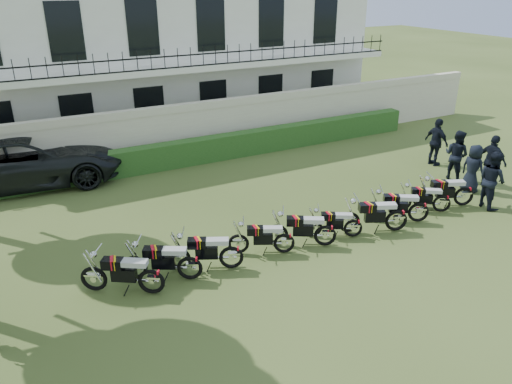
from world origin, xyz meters
The scene contains 20 objects.
ground centered at (0.00, 0.00, 0.00)m, with size 100.00×100.00×0.00m, color #3B4D1E.
perimeter_wall centered at (0.00, 8.00, 1.17)m, with size 30.00×0.35×2.30m.
hedge centered at (1.00, 7.20, 0.50)m, with size 18.00×0.60×1.00m, color #1C4619.
building centered at (0.00, 13.96, 3.71)m, with size 20.40×9.60×7.40m.
motorcycle_0 centered at (-4.84, -0.89, 0.52)m, with size 1.80×1.21×1.13m.
motorcycle_1 centered at (-3.81, -0.74, 0.51)m, with size 1.83×1.08×1.11m.
motorcycle_2 centered at (-2.67, -0.76, 0.50)m, with size 1.85×1.00×1.09m.
motorcycle_3 centered at (-1.04, -0.71, 0.46)m, with size 1.69×0.93×1.00m.
motorcycle_4 centered at (0.18, -0.91, 0.50)m, with size 1.75×1.09×1.08m.
motorcycle_5 centered at (1.21, -0.85, 0.43)m, with size 1.53×0.92×0.93m.
motorcycle_6 centered at (2.57, -1.15, 0.53)m, with size 1.95×1.00×1.14m.
motorcycle_7 centered at (3.60, -1.01, 0.50)m, with size 1.74×1.13×1.08m.
motorcycle_8 centered at (4.78, -0.84, 0.45)m, with size 1.53×1.09×0.98m.
motorcycle_9 centered at (5.78, -0.83, 0.52)m, with size 1.92×0.99×1.12m.
suv centered at (-6.75, 7.93, 0.93)m, with size 3.07×6.67×1.85m, color black.
officer_1 centered at (6.48, -1.24, 0.96)m, with size 0.94×0.73×1.93m, color black.
officer_2 centered at (7.96, -0.04, 0.96)m, with size 1.13×0.47×1.92m, color black.
officer_3 centered at (7.01, -0.05, 0.86)m, with size 0.84×0.55×1.72m, color black.
officer_4 centered at (7.43, 1.07, 0.94)m, with size 0.92×0.71×1.89m, color black.
officer_5 centered at (7.91, 2.51, 0.96)m, with size 1.12×0.47×1.92m, color black.
Camera 1 is at (-7.31, -10.95, 7.08)m, focal length 35.00 mm.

